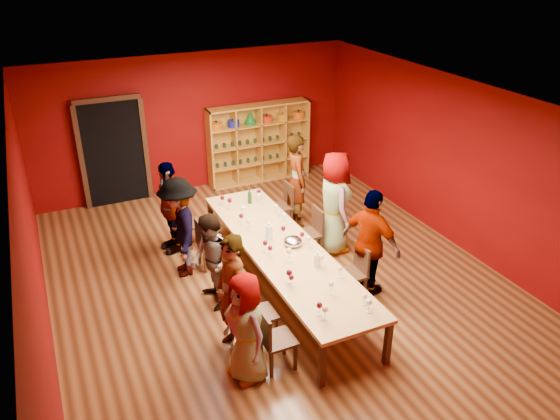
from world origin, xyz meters
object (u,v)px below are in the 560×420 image
object	(u,v)px
chair_person_left_1	(255,312)
chair_person_right_3	(312,230)
shelving_unit	(258,139)
chair_person_right_1	(355,269)
chair_person_left_0	(272,337)
chair_person_left_4	(192,221)
person_left_1	(232,295)
chair_person_left_3	(206,242)
person_left_3	(180,228)
person_left_2	(211,262)
chair_person_left_2	(228,273)
wine_bottle	(250,198)
person_left_4	(170,207)
chair_person_right_4	(284,203)
person_right_3	(334,203)
spittoon_bowl	(293,241)
person_right_4	(297,181)
person_left_0	(246,328)
person_right_1	(371,244)
tasting_table	(283,250)

from	to	relation	value
chair_person_left_1	chair_person_right_3	xyz separation A→B (m)	(1.82, 1.75, 0.00)
shelving_unit	chair_person_left_1	distance (m)	5.83
chair_person_right_1	chair_person_left_0	bearing A→B (deg)	-153.03
chair_person_right_3	chair_person_right_1	bearing A→B (deg)	-90.00
chair_person_left_4	chair_person_right_3	bearing A→B (deg)	-33.96
chair_person_left_0	person_left_1	size ratio (longest dim) A/B	0.51
chair_person_left_3	person_left_3	xyz separation A→B (m)	(-0.43, 0.00, 0.36)
shelving_unit	chair_person_right_1	world-z (taller)	shelving_unit
chair_person_left_0	person_left_1	distance (m)	0.77
person_left_1	person_left_2	size ratio (longest dim) A/B	1.14
chair_person_left_2	wine_bottle	xyz separation A→B (m)	(1.04, 1.66, 0.37)
chair_person_left_3	person_left_4	distance (m)	0.99
chair_person_left_1	chair_person_left_3	xyz separation A→B (m)	(0.00, 2.13, 0.00)
person_left_4	chair_person_right_3	bearing A→B (deg)	55.15
chair_person_left_4	person_left_2	bearing A→B (deg)	-97.66
chair_person_left_0	chair_person_right_4	world-z (taller)	same
chair_person_left_3	person_left_3	size ratio (longest dim) A/B	0.52
person_left_1	person_right_3	bearing A→B (deg)	117.30
chair_person_left_3	chair_person_right_4	xyz separation A→B (m)	(1.82, 0.80, 0.00)
person_left_1	person_left_4	size ratio (longest dim) A/B	1.02
shelving_unit	chair_person_right_3	size ratio (longest dim) A/B	2.70
chair_person_right_1	spittoon_bowl	distance (m)	1.06
person_left_3	person_right_4	xyz separation A→B (m)	(2.53, 0.80, 0.06)
person_left_4	wine_bottle	bearing A→B (deg)	73.92
person_left_0	chair_person_left_4	bearing A→B (deg)	163.31
person_left_4	person_left_2	bearing A→B (deg)	-2.21
person_left_3	person_right_1	bearing A→B (deg)	61.25
person_left_3	chair_person_left_4	xyz separation A→B (m)	(0.43, 0.85, -0.36)
chair_person_left_1	person_left_3	xyz separation A→B (m)	(-0.43, 2.13, 0.36)
chair_person_left_0	person_left_1	bearing A→B (deg)	118.22
chair_person_left_0	chair_person_left_3	bearing A→B (deg)	90.00
person_left_1	person_right_3	xyz separation A→B (m)	(2.57, 1.75, 0.06)
person_right_1	person_left_1	bearing A→B (deg)	76.42
person_left_0	person_left_3	size ratio (longest dim) A/B	0.89
chair_person_left_0	person_left_3	size ratio (longest dim) A/B	0.52
chair_person_left_0	chair_person_left_3	size ratio (longest dim) A/B	1.00
chair_person_right_3	chair_person_right_4	distance (m)	1.18
chair_person_left_0	chair_person_left_1	size ratio (longest dim) A/B	1.00
person_left_3	chair_person_left_0	bearing A→B (deg)	15.87
shelving_unit	person_left_4	bearing A→B (deg)	-138.77
person_left_0	person_left_1	size ratio (longest dim) A/B	0.88
chair_person_right_3	wine_bottle	bearing A→B (deg)	128.99
person_right_3	tasting_table	bearing A→B (deg)	127.40
person_right_1	chair_person_right_3	bearing A→B (deg)	-11.43
chair_person_left_1	person_right_4	size ratio (longest dim) A/B	0.48
person_right_3	shelving_unit	bearing A→B (deg)	7.40
person_left_3	shelving_unit	bearing A→B (deg)	146.42
chair_person_left_0	chair_person_right_3	distance (m)	2.97
chair_person_right_4	chair_person_left_2	bearing A→B (deg)	-134.25
chair_person_left_1	chair_person_right_3	world-z (taller)	same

